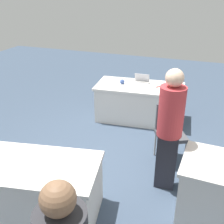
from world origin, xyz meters
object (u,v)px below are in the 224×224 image
object	(u,v)px
table_foreground	(139,102)
chair_tucked_left	(170,130)
yarn_ball	(122,82)
table_mid_right	(41,190)
person_attendee_browsing	(170,126)
laptop_silver	(141,82)
scissors_red	(160,87)

from	to	relation	value
table_foreground	chair_tucked_left	size ratio (longest dim) A/B	1.96
chair_tucked_left	yarn_ball	size ratio (longest dim) A/B	9.68
table_mid_right	yarn_ball	xyz separation A→B (m)	(-0.07, -3.05, 0.43)
table_foreground	yarn_ball	distance (m)	0.58
person_attendee_browsing	chair_tucked_left	bearing A→B (deg)	-86.80
chair_tucked_left	yarn_ball	distance (m)	1.78
table_foreground	yarn_ball	size ratio (longest dim) A/B	18.95
chair_tucked_left	laptop_silver	xyz separation A→B (m)	(0.85, -1.38, 0.25)
person_attendee_browsing	table_foreground	bearing A→B (deg)	-67.83
chair_tucked_left	scissors_red	xyz separation A→B (m)	(0.45, -1.36, 0.22)
laptop_silver	yarn_ball	bearing A→B (deg)	15.26
chair_tucked_left	laptop_silver	world-z (taller)	laptop_silver
table_mid_right	laptop_silver	xyz separation A→B (m)	(-0.45, -3.16, 0.42)
chair_tucked_left	scissors_red	world-z (taller)	chair_tucked_left
table_mid_right	scissors_red	distance (m)	3.28
table_mid_right	chair_tucked_left	size ratio (longest dim) A/B	1.63
chair_tucked_left	laptop_silver	bearing A→B (deg)	-86.46
laptop_silver	person_attendee_browsing	bearing A→B (deg)	112.37
scissors_red	person_attendee_browsing	bearing A→B (deg)	57.10
table_mid_right	person_attendee_browsing	xyz separation A→B (m)	(-1.37, -1.08, 0.62)
chair_tucked_left	laptop_silver	size ratio (longest dim) A/B	2.96
table_foreground	person_attendee_browsing	xyz separation A→B (m)	(-0.92, 2.00, 0.62)
scissors_red	yarn_ball	bearing A→B (deg)	-39.97
scissors_red	laptop_silver	bearing A→B (deg)	-49.44
person_attendee_browsing	scissors_red	world-z (taller)	person_attendee_browsing
laptop_silver	yarn_ball	distance (m)	0.39
chair_tucked_left	person_attendee_browsing	size ratio (longest dim) A/B	0.54
yarn_ball	chair_tucked_left	bearing A→B (deg)	134.17
table_foreground	yarn_ball	world-z (taller)	yarn_ball
scissors_red	table_mid_right	bearing A→B (deg)	27.93
chair_tucked_left	person_attendee_browsing	bearing A→B (deg)	67.52
table_foreground	table_mid_right	size ratio (longest dim) A/B	1.20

